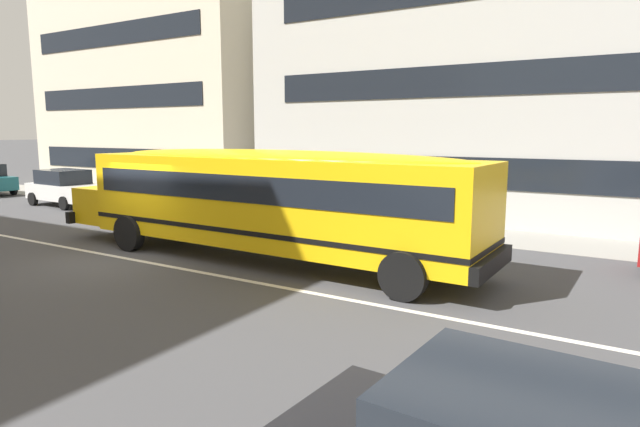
% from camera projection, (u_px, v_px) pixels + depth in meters
% --- Properties ---
extents(ground_plane, '(400.00, 400.00, 0.00)m').
position_uv_depth(ground_plane, '(124.00, 258.00, 14.41)').
color(ground_plane, '#424244').
extents(sidewalk_far, '(120.00, 3.00, 0.01)m').
position_uv_depth(sidewalk_far, '(295.00, 217.00, 21.31)').
color(sidewalk_far, gray).
rests_on(sidewalk_far, ground_plane).
extents(lane_centreline, '(110.00, 0.16, 0.01)m').
position_uv_depth(lane_centreline, '(124.00, 258.00, 14.41)').
color(lane_centreline, silver).
rests_on(lane_centreline, ground_plane).
extents(school_bus, '(13.03, 3.22, 2.90)m').
position_uv_depth(school_bus, '(266.00, 195.00, 13.98)').
color(school_bus, yellow).
rests_on(school_bus, ground_plane).
extents(parked_car_white_by_hydrant, '(3.99, 2.06, 1.64)m').
position_uv_depth(parked_car_white_by_hydrant, '(65.00, 187.00, 24.44)').
color(parked_car_white_by_hydrant, silver).
rests_on(parked_car_white_by_hydrant, ground_plane).
extents(apartment_block_far_left, '(14.87, 13.31, 13.30)m').
position_uv_depth(apartment_block_far_left, '(203.00, 78.00, 33.59)').
color(apartment_block_far_left, beige).
rests_on(apartment_block_far_left, ground_plane).
extents(apartment_block_far_centre, '(21.08, 13.98, 13.30)m').
position_uv_depth(apartment_block_far_centre, '(541.00, 56.00, 23.61)').
color(apartment_block_far_centre, '#B7B7B2').
rests_on(apartment_block_far_centre, ground_plane).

